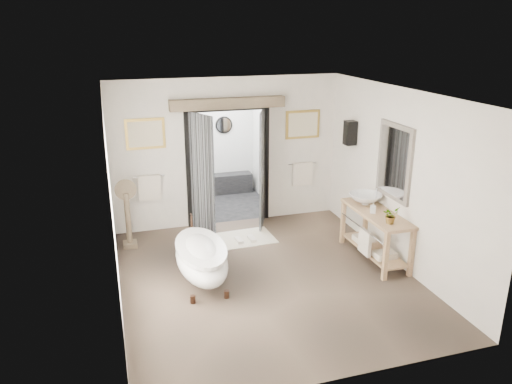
{
  "coord_description": "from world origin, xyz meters",
  "views": [
    {
      "loc": [
        -2.22,
        -6.71,
        3.84
      ],
      "look_at": [
        0.0,
        0.6,
        1.25
      ],
      "focal_mm": 35.0,
      "sensor_mm": 36.0,
      "label": 1
    }
  ],
  "objects_px": {
    "clawfoot_tub": "(201,258)",
    "vanity": "(374,231)",
    "rug": "(241,239)",
    "basin": "(365,199)"
  },
  "relations": [
    {
      "from": "clawfoot_tub",
      "to": "vanity",
      "type": "bearing_deg",
      "value": -1.23
    },
    {
      "from": "clawfoot_tub",
      "to": "vanity",
      "type": "distance_m",
      "value": 2.96
    },
    {
      "from": "clawfoot_tub",
      "to": "rug",
      "type": "relative_size",
      "value": 1.42
    },
    {
      "from": "basin",
      "to": "vanity",
      "type": "bearing_deg",
      "value": -73.0
    },
    {
      "from": "clawfoot_tub",
      "to": "vanity",
      "type": "xyz_separation_m",
      "value": [
        2.96,
        -0.06,
        0.1
      ]
    },
    {
      "from": "clawfoot_tub",
      "to": "vanity",
      "type": "height_order",
      "value": "vanity"
    },
    {
      "from": "rug",
      "to": "basin",
      "type": "height_order",
      "value": "basin"
    },
    {
      "from": "rug",
      "to": "basin",
      "type": "relative_size",
      "value": 2.13
    },
    {
      "from": "rug",
      "to": "basin",
      "type": "distance_m",
      "value": 2.41
    },
    {
      "from": "vanity",
      "to": "rug",
      "type": "relative_size",
      "value": 1.33
    }
  ]
}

